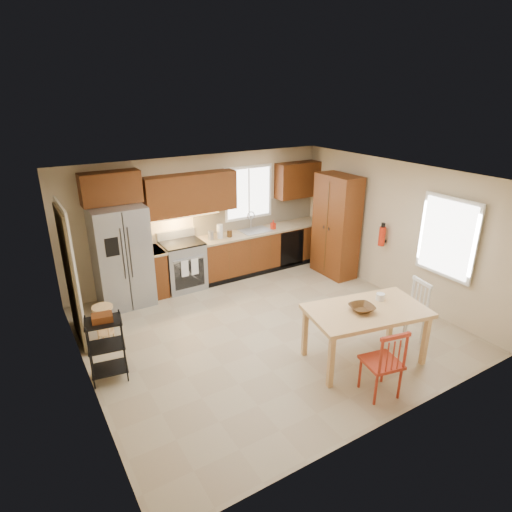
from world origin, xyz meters
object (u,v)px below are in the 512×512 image
at_px(soap_bottle, 273,225).
at_px(table_bowl, 362,311).
at_px(fire_extinguisher, 382,236).
at_px(bar_stool, 105,325).
at_px(chair_red, 382,361).
at_px(utility_cart, 107,349).
at_px(chair_white, 408,312).
at_px(refrigerator, 122,257).
at_px(table_jar, 380,298).
at_px(pantry, 336,226).
at_px(range_stove, 183,266).
at_px(dining_table, 364,335).

distance_m(soap_bottle, table_bowl, 3.61).
distance_m(fire_extinguisher, bar_stool, 5.09).
distance_m(chair_red, bar_stool, 4.07).
bearing_deg(utility_cart, soap_bottle, 37.10).
height_order(chair_white, utility_cart, chair_white).
distance_m(fire_extinguisher, utility_cart, 5.17).
xyz_separation_m(refrigerator, table_jar, (2.80, -3.43, -0.06)).
xyz_separation_m(fire_extinguisher, utility_cart, (-5.13, -0.11, -0.64)).
distance_m(refrigerator, utility_cart, 2.28).
xyz_separation_m(refrigerator, pantry, (4.13, -0.93, 0.14)).
height_order(refrigerator, table_jar, refrigerator).
height_order(range_stove, table_jar, table_jar).
height_order(pantry, bar_stool, pantry).
relative_size(fire_extinguisher, chair_white, 0.37).
bearing_deg(bar_stool, chair_red, -66.64).
relative_size(range_stove, chair_white, 0.95).
xyz_separation_m(bar_stool, utility_cart, (-0.16, -0.91, 0.15)).
height_order(refrigerator, soap_bottle, refrigerator).
relative_size(table_bowl, table_jar, 2.24).
relative_size(chair_red, chair_white, 1.00).
distance_m(range_stove, chair_white, 4.19).
relative_size(refrigerator, utility_cart, 1.96).
relative_size(refrigerator, fire_extinguisher, 5.06).
xyz_separation_m(chair_red, table_bowl, (0.25, 0.65, 0.33)).
relative_size(refrigerator, bar_stool, 2.88).
bearing_deg(bar_stool, dining_table, -56.30).
relative_size(soap_bottle, chair_white, 0.20).
xyz_separation_m(soap_bottle, chair_white, (0.21, -3.46, -0.51)).
bearing_deg(fire_extinguisher, utility_cart, -178.80).
height_order(range_stove, soap_bottle, soap_bottle).
height_order(table_bowl, table_jar, table_jar).
distance_m(range_stove, table_bowl, 3.80).
bearing_deg(chair_white, range_stove, 43.77).
distance_m(refrigerator, bar_stool, 1.46).
bearing_deg(table_jar, utility_cart, 159.50).
bearing_deg(bar_stool, table_jar, -52.09).
height_order(range_stove, utility_cart, utility_cart).
bearing_deg(chair_red, refrigerator, 128.02).
bearing_deg(soap_bottle, pantry, -43.45).
distance_m(pantry, utility_cart, 5.10).
xyz_separation_m(table_bowl, utility_cart, (-3.13, 1.45, -0.35)).
height_order(fire_extinguisher, chair_red, fire_extinguisher).
height_order(chair_white, table_bowl, chair_white).
xyz_separation_m(refrigerator, chair_red, (2.09, -4.18, -0.42)).
xyz_separation_m(range_stove, table_bowl, (1.18, -3.59, 0.36)).
bearing_deg(refrigerator, pantry, -12.62).
height_order(soap_bottle, dining_table, soap_bottle).
bearing_deg(utility_cart, pantry, 22.97).
xyz_separation_m(pantry, chair_red, (-2.04, -3.26, -0.56)).
bearing_deg(bar_stool, table_bowl, -57.25).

